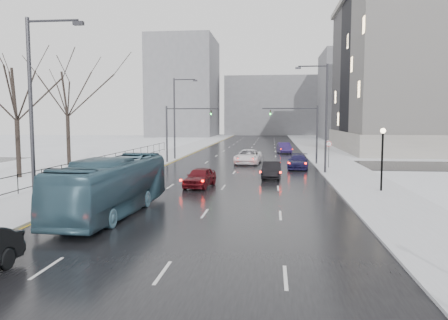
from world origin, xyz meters
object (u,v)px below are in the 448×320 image
(sedan_right_far, at_px, (298,162))
(tree_park_d, at_px, (19,179))
(sedan_right_cross, at_px, (248,157))
(no_uturn_sign, at_px, (329,146))
(bus, at_px, (112,186))
(mast_signal_left, at_px, (176,127))
(streetlight_l_far, at_px, (176,114))
(mast_signal_right, at_px, (307,128))
(streetlight_l_near, at_px, (35,108))
(sedan_right_near, at_px, (271,170))
(sedan_right_distant, at_px, (284,148))
(sedan_center_near, at_px, (200,177))
(tree_park_e, at_px, (69,166))
(streetlight_r_mid, at_px, (324,113))
(lamppost_r_mid, at_px, (382,150))

(sedan_right_far, bearing_deg, tree_park_d, -151.62)
(sedan_right_cross, relative_size, sedan_right_far, 1.18)
(no_uturn_sign, distance_m, sedan_right_cross, 9.31)
(sedan_right_cross, bearing_deg, bus, -97.13)
(mast_signal_left, bearing_deg, tree_park_d, -126.80)
(tree_park_d, xyz_separation_m, streetlight_l_far, (9.63, 18.00, 5.62))
(sedan_right_cross, bearing_deg, mast_signal_right, 5.37)
(streetlight_l_near, xyz_separation_m, sedan_right_near, (11.67, 16.34, -4.87))
(sedan_right_near, bearing_deg, sedan_right_distant, 88.77)
(sedan_right_cross, bearing_deg, sedan_center_near, -93.97)
(tree_park_e, height_order, streetlight_l_near, streetlight_l_near)
(bus, distance_m, sedan_right_cross, 27.25)
(streetlight_l_far, distance_m, sedan_right_far, 17.22)
(mast_signal_right, bearing_deg, bus, -114.43)
(sedan_center_near, distance_m, sedan_right_near, 7.49)
(streetlight_r_mid, relative_size, mast_signal_right, 1.54)
(bus, bearing_deg, no_uturn_sign, 60.73)
(tree_park_d, height_order, sedan_right_distant, tree_park_d)
(streetlight_r_mid, distance_m, sedan_right_far, 6.50)
(mast_signal_right, xyz_separation_m, sedan_right_distant, (-2.04, 15.67, -3.28))
(tree_park_d, height_order, sedan_right_cross, tree_park_d)
(sedan_center_near, xyz_separation_m, sedan_right_distant, (7.04, 32.66, 0.06))
(tree_park_e, distance_m, streetlight_r_mid, 27.25)
(tree_park_e, relative_size, sedan_right_far, 2.77)
(mast_signal_right, relative_size, sedan_right_distant, 1.37)
(bus, distance_m, sedan_right_near, 17.20)
(sedan_right_far, height_order, sedan_right_distant, sedan_right_distant)
(sedan_right_far, bearing_deg, sedan_right_distant, 98.69)
(tree_park_e, bearing_deg, sedan_center_near, -38.31)
(streetlight_r_mid, relative_size, no_uturn_sign, 3.70)
(no_uturn_sign, bearing_deg, lamppost_r_mid, -82.67)
(mast_signal_left, height_order, sedan_center_near, mast_signal_left)
(no_uturn_sign, height_order, bus, bus)
(mast_signal_right, distance_m, no_uturn_sign, 4.77)
(streetlight_l_far, bearing_deg, lamppost_r_mid, -48.94)
(lamppost_r_mid, distance_m, sedan_right_far, 14.80)
(no_uturn_sign, bearing_deg, streetlight_l_near, -125.89)
(lamppost_r_mid, height_order, bus, lamppost_r_mid)
(bus, relative_size, sedan_right_distant, 2.27)
(sedan_right_near, distance_m, sedan_right_far, 7.94)
(mast_signal_left, relative_size, sedan_right_cross, 1.13)
(streetlight_r_mid, xyz_separation_m, streetlight_l_far, (-16.33, 12.00, 0.00))
(lamppost_r_mid, height_order, sedan_right_distant, lamppost_r_mid)
(streetlight_l_near, xyz_separation_m, streetlight_l_far, (0.00, 32.00, 0.00))
(sedan_right_cross, xyz_separation_m, sedan_right_distant, (4.39, 15.72, -0.02))
(streetlight_r_mid, height_order, sedan_right_cross, streetlight_r_mid)
(streetlight_l_near, xyz_separation_m, sedan_center_near, (6.41, 11.01, -4.85))
(tree_park_e, height_order, sedan_right_distant, tree_park_e)
(streetlight_l_near, relative_size, mast_signal_right, 1.54)
(sedan_center_near, bearing_deg, mast_signal_left, 115.18)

